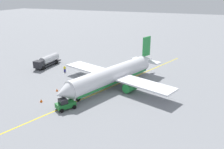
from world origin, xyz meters
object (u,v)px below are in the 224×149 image
(safety_cone_nose, at_px, (41,101))
(fuel_tanker, at_px, (47,61))
(refueling_worker, at_px, (65,69))
(safety_cone_wingtip, at_px, (57,90))
(airplane, at_px, (113,75))
(pushback_tug, at_px, (65,104))

(safety_cone_nose, bearing_deg, fuel_tanker, -147.06)
(refueling_worker, bearing_deg, safety_cone_wingtip, 24.95)
(airplane, relative_size, safety_cone_nose, 47.83)
(airplane, xyz_separation_m, safety_cone_nose, (13.63, -10.44, -2.44))
(refueling_worker, xyz_separation_m, safety_cone_nose, (18.42, 6.03, -0.48))
(airplane, distance_m, fuel_tanker, 25.26)
(airplane, relative_size, refueling_worker, 18.89)
(safety_cone_nose, bearing_deg, airplane, 142.56)
(fuel_tanker, height_order, safety_cone_nose, fuel_tanker)
(pushback_tug, bearing_deg, fuel_tanker, -137.75)
(pushback_tug, bearing_deg, safety_cone_nose, -96.98)
(fuel_tanker, relative_size, safety_cone_wingtip, 17.01)
(pushback_tug, height_order, safety_cone_wingtip, pushback_tug)
(safety_cone_nose, height_order, safety_cone_wingtip, safety_cone_nose)
(safety_cone_wingtip, bearing_deg, pushback_tug, 43.65)
(refueling_worker, xyz_separation_m, safety_cone_wingtip, (12.45, 5.80, -0.52))
(pushback_tug, bearing_deg, safety_cone_wingtip, -136.35)
(safety_cone_wingtip, bearing_deg, airplane, 125.69)
(airplane, bearing_deg, fuel_tanker, -107.20)
(fuel_tanker, relative_size, pushback_tug, 2.50)
(airplane, distance_m, safety_cone_wingtip, 13.37)
(refueling_worker, bearing_deg, pushback_tug, 32.48)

